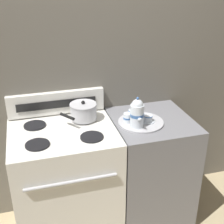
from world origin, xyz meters
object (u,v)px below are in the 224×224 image
Objects in this scene: saucepan at (83,111)px; teacup_right at (133,113)px; teapot at (137,113)px; teacup_left at (148,118)px; serving_tray at (141,122)px; stove at (66,182)px; creamer_jug at (128,118)px.

teacup_right is at bearing -10.05° from saucepan.
teapot reaches higher than teacup_left.
serving_tray is 0.14m from teapot.
teacup_right is at bearing 7.52° from stove.
creamer_jug is at bearing -25.98° from saucepan.
saucepan reaches higher than serving_tray.
saucepan reaches higher than teacup_right.
serving_tray is 1.48× the size of teapot.
creamer_jug reaches higher than teacup_left.
teacup_right is 1.49× the size of creamer_jug.
teacup_left is at bearing -56.36° from teacup_right.
serving_tray is at bearing -22.64° from saucepan.
teacup_right is (-0.08, 0.12, 0.00)m from teacup_left.
serving_tray is at bearing -73.69° from teacup_right.
saucepan is at bearing 169.95° from teacup_right.
teapot is at bearing -99.45° from teacup_right.
saucepan reaches higher than stove.
teacup_left reaches higher than stove.
stove is at bearing -142.45° from saucepan.
saucepan is 2.72× the size of teacup_left.
teapot is at bearing -10.26° from stove.
creamer_jug is (0.31, -0.15, -0.03)m from saucepan.
saucepan is 0.83× the size of serving_tray.
creamer_jug is at bearing 166.24° from teacup_left.
teapot is 0.12m from creamer_jug.
saucepan is 1.24× the size of teapot.
saucepan is 4.06× the size of creamer_jug.
stove is 3.20× the size of saucepan.
teacup_left is at bearing -18.35° from serving_tray.
teacup_left is at bearing -4.05° from stove.
creamer_jug reaches higher than teacup_right.
stove is 0.81m from teacup_left.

